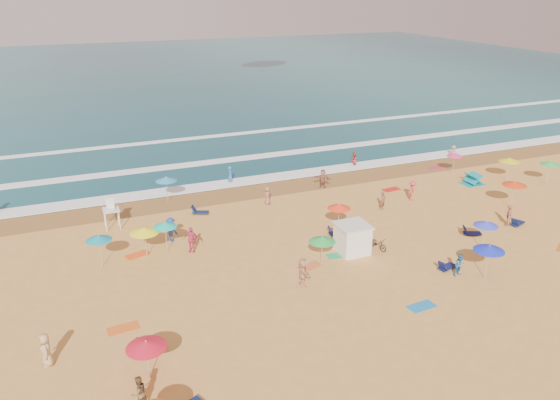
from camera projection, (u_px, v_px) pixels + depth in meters
name	position (u px, v px, depth m)	size (l,w,h in m)	color
ground	(313.00, 248.00, 39.05)	(220.00, 220.00, 0.00)	gold
ocean	(136.00, 76.00, 111.25)	(220.00, 140.00, 0.18)	#0C4756
wet_sand	(254.00, 191.00, 49.79)	(220.00, 220.00, 0.00)	olive
surf_foam	(226.00, 162.00, 57.34)	(200.00, 18.70, 0.05)	white
cabana	(352.00, 239.00, 38.11)	(2.00, 2.00, 2.00)	white
cabana_roof	(353.00, 225.00, 37.72)	(2.20, 2.20, 0.12)	silver
bicycle	(377.00, 243.00, 38.73)	(0.59, 1.70, 0.89)	black
lifeguard_stand	(112.00, 216.00, 41.84)	(1.20, 1.20, 2.10)	white
beach_umbrellas	(332.00, 223.00, 37.93)	(50.59, 28.39, 0.74)	#EA3478
loungers	(392.00, 242.00, 39.51)	(50.93, 22.36, 0.34)	#101E53
towels	(306.00, 261.00, 37.22)	(44.08, 25.72, 0.03)	orange
popup_tents	(524.00, 198.00, 46.50)	(3.33, 13.69, 1.20)	#F336A3
beachgoers	(283.00, 217.00, 42.24)	(49.48, 27.64, 2.14)	tan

